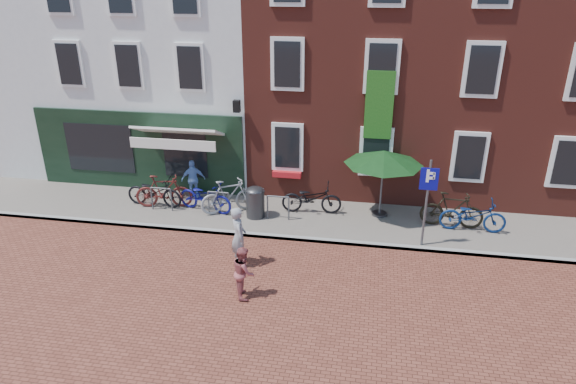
% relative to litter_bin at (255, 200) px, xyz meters
% --- Properties ---
extents(ground, '(80.00, 80.00, 0.00)m').
position_rel_litter_bin_xyz_m(ground, '(0.27, -1.26, -0.68)').
color(ground, brown).
extents(sidewalk, '(24.00, 3.00, 0.10)m').
position_rel_litter_bin_xyz_m(sidewalk, '(1.27, 0.24, -0.63)').
color(sidewalk, slate).
rests_on(sidewalk, ground).
extents(building_stucco, '(8.00, 8.00, 9.00)m').
position_rel_litter_bin_xyz_m(building_stucco, '(-4.73, 5.74, 3.82)').
color(building_stucco, silver).
rests_on(building_stucco, ground).
extents(building_brick_mid, '(6.00, 8.00, 10.00)m').
position_rel_litter_bin_xyz_m(building_brick_mid, '(2.27, 5.74, 4.32)').
color(building_brick_mid, maroon).
rests_on(building_brick_mid, ground).
extents(building_brick_right, '(6.00, 8.00, 10.00)m').
position_rel_litter_bin_xyz_m(building_brick_right, '(8.27, 5.74, 4.32)').
color(building_brick_right, maroon).
rests_on(building_brick_right, ground).
extents(filler_left, '(7.00, 8.00, 9.00)m').
position_rel_litter_bin_xyz_m(filler_left, '(-12.23, 5.74, 3.82)').
color(filler_left, silver).
rests_on(filler_left, ground).
extents(litter_bin, '(0.61, 0.61, 1.12)m').
position_rel_litter_bin_xyz_m(litter_bin, '(0.00, 0.00, 0.00)').
color(litter_bin, '#343436').
rests_on(litter_bin, sidewalk).
extents(parking_sign, '(0.50, 0.08, 2.65)m').
position_rel_litter_bin_xyz_m(parking_sign, '(5.28, -1.02, 1.14)').
color(parking_sign, '#4C4C4F').
rests_on(parking_sign, sidewalk).
extents(parasol, '(2.53, 2.53, 2.35)m').
position_rel_litter_bin_xyz_m(parasol, '(4.03, 0.82, 1.53)').
color(parasol, '#4C4C4F').
rests_on(parasol, sidewalk).
extents(woman, '(0.64, 0.75, 1.73)m').
position_rel_litter_bin_xyz_m(woman, '(0.22, -2.82, 0.19)').
color(woman, gray).
rests_on(woman, ground).
extents(boy, '(0.72, 0.80, 1.36)m').
position_rel_litter_bin_xyz_m(boy, '(0.72, -4.27, 0.00)').
color(boy, '#A14C4D').
rests_on(boy, ground).
extents(cafe_person, '(0.90, 0.62, 1.41)m').
position_rel_litter_bin_xyz_m(cafe_person, '(-2.51, 1.12, 0.13)').
color(cafe_person, '#7AA2E5').
rests_on(cafe_person, sidewalk).
extents(bicycle_0, '(2.03, 0.82, 1.04)m').
position_rel_litter_bin_xyz_m(bicycle_0, '(-3.61, 0.23, -0.06)').
color(bicycle_0, black).
rests_on(bicycle_0, sidewalk).
extents(bicycle_1, '(2.00, 0.91, 1.16)m').
position_rel_litter_bin_xyz_m(bicycle_1, '(-3.24, 0.20, 0.00)').
color(bicycle_1, '#531B17').
rests_on(bicycle_1, sidewalk).
extents(bicycle_2, '(2.09, 1.14, 1.04)m').
position_rel_litter_bin_xyz_m(bicycle_2, '(-1.76, 0.15, -0.06)').
color(bicycle_2, '#0D0D63').
rests_on(bicycle_2, sidewalk).
extents(bicycle_3, '(1.93, 1.47, 1.16)m').
position_rel_litter_bin_xyz_m(bicycle_3, '(-0.94, 0.19, 0.00)').
color(bicycle_3, '#97989A').
rests_on(bicycle_3, sidewalk).
extents(bicycle_4, '(2.03, 0.83, 1.04)m').
position_rel_litter_bin_xyz_m(bicycle_4, '(1.78, 0.63, -0.06)').
color(bicycle_4, black).
rests_on(bicycle_4, sidewalk).
extents(bicycle_5, '(1.96, 0.67, 1.16)m').
position_rel_litter_bin_xyz_m(bicycle_5, '(6.24, 0.36, 0.00)').
color(bicycle_5, black).
rests_on(bicycle_5, sidewalk).
extents(bicycle_6, '(2.00, 0.72, 1.04)m').
position_rel_litter_bin_xyz_m(bicycle_6, '(6.85, 0.17, -0.06)').
color(bicycle_6, '#0B2352').
rests_on(bicycle_6, sidewalk).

